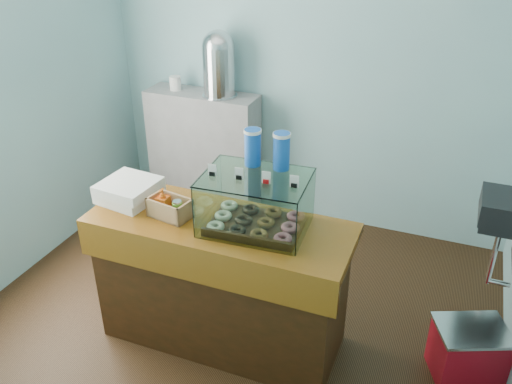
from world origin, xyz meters
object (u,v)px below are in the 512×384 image
at_px(display_case, 258,197).
at_px(coffee_urn, 219,62).
at_px(red_cooler, 468,351).
at_px(counter, 221,282).

distance_m(display_case, coffee_urn, 1.80).
distance_m(coffee_urn, red_cooler, 2.86).
bearing_deg(display_case, red_cooler, 4.64).
xyz_separation_m(display_case, red_cooler, (1.29, 0.19, -0.90)).
distance_m(counter, display_case, 0.66).
distance_m(counter, coffee_urn, 1.96).
height_order(coffee_urn, red_cooler, coffee_urn).
bearing_deg(counter, coffee_urn, 114.65).
height_order(counter, coffee_urn, coffee_urn).
xyz_separation_m(counter, coffee_urn, (-0.72, 1.57, 0.93)).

